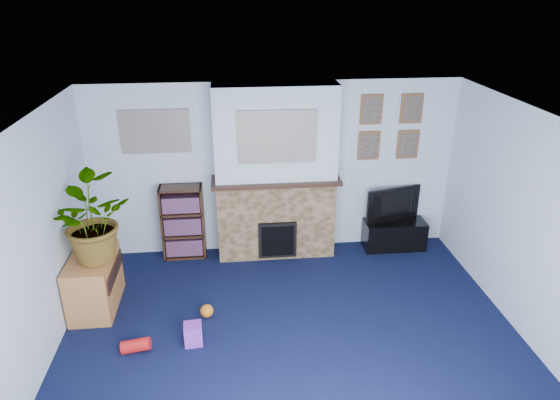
{
  "coord_description": "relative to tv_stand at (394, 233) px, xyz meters",
  "views": [
    {
      "loc": [
        -0.58,
        -4.17,
        3.57
      ],
      "look_at": [
        -0.06,
        0.88,
        1.34
      ],
      "focal_mm": 32.0,
      "sensor_mm": 36.0,
      "label": 1
    }
  ],
  "objects": [
    {
      "name": "floor",
      "position": [
        -1.72,
        -2.03,
        -0.23
      ],
      "size": [
        5.0,
        4.5,
        0.01
      ],
      "primitive_type": "cube",
      "color": "#0D1334",
      "rests_on": "ground"
    },
    {
      "name": "ceiling",
      "position": [
        -1.72,
        -2.03,
        2.17
      ],
      "size": [
        5.0,
        4.5,
        0.01
      ],
      "primitive_type": "cube",
      "color": "white",
      "rests_on": "wall_back"
    },
    {
      "name": "wall_back",
      "position": [
        -1.72,
        0.22,
        0.97
      ],
      "size": [
        5.0,
        0.04,
        2.4
      ],
      "primitive_type": "cube",
      "color": "silver",
      "rests_on": "ground"
    },
    {
      "name": "wall_left",
      "position": [
        -4.22,
        -2.03,
        0.97
      ],
      "size": [
        0.04,
        4.5,
        2.4
      ],
      "primitive_type": "cube",
      "color": "silver",
      "rests_on": "ground"
    },
    {
      "name": "wall_right",
      "position": [
        0.78,
        -2.03,
        0.97
      ],
      "size": [
        0.04,
        4.5,
        2.4
      ],
      "primitive_type": "cube",
      "color": "silver",
      "rests_on": "ground"
    },
    {
      "name": "chimney_breast",
      "position": [
        -1.72,
        0.02,
        0.96
      ],
      "size": [
        1.72,
        0.5,
        2.4
      ],
      "color": "brown",
      "rests_on": "ground"
    },
    {
      "name": "collage_main",
      "position": [
        -1.72,
        -0.19,
        1.55
      ],
      "size": [
        1.0,
        0.03,
        0.68
      ],
      "primitive_type": "cube",
      "color": "gray",
      "rests_on": "chimney_breast"
    },
    {
      "name": "collage_left",
      "position": [
        -3.27,
        0.21,
        1.55
      ],
      "size": [
        0.9,
        0.03,
        0.58
      ],
      "primitive_type": "cube",
      "color": "gray",
      "rests_on": "wall_back"
    },
    {
      "name": "portrait_tl",
      "position": [
        -0.42,
        0.2,
        1.77
      ],
      "size": [
        0.3,
        0.03,
        0.4
      ],
      "primitive_type": "cube",
      "color": "brown",
      "rests_on": "wall_back"
    },
    {
      "name": "portrait_tr",
      "position": [
        0.13,
        0.2,
        1.77
      ],
      "size": [
        0.3,
        0.03,
        0.4
      ],
      "primitive_type": "cube",
      "color": "brown",
      "rests_on": "wall_back"
    },
    {
      "name": "portrait_bl",
      "position": [
        -0.42,
        0.2,
        1.27
      ],
      "size": [
        0.3,
        0.03,
        0.4
      ],
      "primitive_type": "cube",
      "color": "brown",
      "rests_on": "wall_back"
    },
    {
      "name": "portrait_br",
      "position": [
        0.13,
        0.2,
        1.27
      ],
      "size": [
        0.3,
        0.03,
        0.4
      ],
      "primitive_type": "cube",
      "color": "brown",
      "rests_on": "wall_back"
    },
    {
      "name": "tv_stand",
      "position": [
        0.0,
        0.0,
        0.0
      ],
      "size": [
        0.87,
        0.37,
        0.41
      ],
      "primitive_type": "cube",
      "color": "black",
      "rests_on": "ground"
    },
    {
      "name": "television",
      "position": [
        0.0,
        0.02,
        0.43
      ],
      "size": [
        0.84,
        0.32,
        0.48
      ],
      "primitive_type": "imported",
      "rotation": [
        0.0,
        0.0,
        3.4
      ],
      "color": "black",
      "rests_on": "tv_stand"
    },
    {
      "name": "bookshelf",
      "position": [
        -3.0,
        0.08,
        0.28
      ],
      "size": [
        0.58,
        0.28,
        1.05
      ],
      "color": "#311C11",
      "rests_on": "ground"
    },
    {
      "name": "sideboard",
      "position": [
        -3.96,
        -1.04,
        0.12
      ],
      "size": [
        0.48,
        0.86,
        0.67
      ],
      "primitive_type": "cube",
      "color": "#B8743B",
      "rests_on": "ground"
    },
    {
      "name": "potted_plant",
      "position": [
        -3.91,
        -1.09,
        0.92
      ],
      "size": [
        1.14,
        1.13,
        0.96
      ],
      "primitive_type": "imported",
      "rotation": [
        0.0,
        0.0,
        2.46
      ],
      "color": "#26661E",
      "rests_on": "sideboard"
    },
    {
      "name": "mantel_clock",
      "position": [
        -1.71,
        -0.03,
        1.0
      ],
      "size": [
        0.11,
        0.06,
        0.15
      ],
      "primitive_type": "cube",
      "color": "gold",
      "rests_on": "chimney_breast"
    },
    {
      "name": "mantel_candle",
      "position": [
        -1.46,
        -0.03,
        1.01
      ],
      "size": [
        0.05,
        0.05,
        0.16
      ],
      "primitive_type": "cylinder",
      "color": "#B2BFC6",
      "rests_on": "chimney_breast"
    },
    {
      "name": "mantel_teddy",
      "position": [
        -2.29,
        -0.03,
        0.99
      ],
      "size": [
        0.13,
        0.13,
        0.13
      ],
      "primitive_type": "sphere",
      "color": "gray",
      "rests_on": "chimney_breast"
    },
    {
      "name": "mantel_can",
      "position": [
        -0.96,
        -0.03,
        0.99
      ],
      "size": [
        0.06,
        0.06,
        0.12
      ],
      "primitive_type": "cylinder",
      "color": "purple",
      "rests_on": "chimney_breast"
    },
    {
      "name": "green_crate",
      "position": [
        -4.02,
        -1.26,
        -0.08
      ],
      "size": [
        0.43,
        0.38,
        0.29
      ],
      "primitive_type": "cube",
      "rotation": [
        0.0,
        0.0,
        -0.3
      ],
      "color": "#198C26",
      "rests_on": "ground"
    },
    {
      "name": "toy_ball",
      "position": [
        -2.65,
        -1.38,
        -0.14
      ],
      "size": [
        0.16,
        0.16,
        0.16
      ],
      "primitive_type": "sphere",
      "color": "orange",
      "rests_on": "ground"
    },
    {
      "name": "toy_block",
      "position": [
        -2.78,
        -1.83,
        -0.12
      ],
      "size": [
        0.2,
        0.2,
        0.23
      ],
      "primitive_type": "cube",
      "rotation": [
        0.0,
        0.0,
        0.08
      ],
      "color": "purple",
      "rests_on": "ground"
    },
    {
      "name": "toy_tube",
      "position": [
        -3.37,
        -1.9,
        -0.15
      ],
      "size": [
        0.31,
        0.14,
        0.18
      ],
      "primitive_type": "cylinder",
      "rotation": [
        0.0,
        1.43,
        0.0
      ],
      "color": "red",
      "rests_on": "ground"
    }
  ]
}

